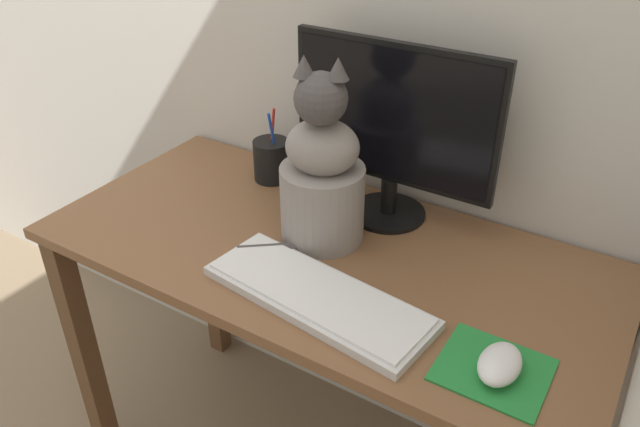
{
  "coord_description": "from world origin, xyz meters",
  "views": [
    {
      "loc": [
        0.56,
        -0.91,
        1.5
      ],
      "look_at": [
        0.03,
        -0.06,
        0.88
      ],
      "focal_mm": 35.0,
      "sensor_mm": 36.0,
      "label": 1
    }
  ],
  "objects_px": {
    "computer_mouse_right": "(500,364)",
    "cat": "(322,176)",
    "keyboard": "(317,296)",
    "pen_cup": "(272,160)",
    "monitor": "(393,127)"
  },
  "relations": [
    {
      "from": "computer_mouse_right",
      "to": "cat",
      "type": "height_order",
      "value": "cat"
    },
    {
      "from": "keyboard",
      "to": "cat",
      "type": "height_order",
      "value": "cat"
    },
    {
      "from": "keyboard",
      "to": "computer_mouse_right",
      "type": "height_order",
      "value": "computer_mouse_right"
    },
    {
      "from": "keyboard",
      "to": "pen_cup",
      "type": "height_order",
      "value": "pen_cup"
    },
    {
      "from": "computer_mouse_right",
      "to": "cat",
      "type": "distance_m",
      "value": 0.5
    },
    {
      "from": "monitor",
      "to": "cat",
      "type": "relative_size",
      "value": 1.15
    },
    {
      "from": "pen_cup",
      "to": "cat",
      "type": "bearing_deg",
      "value": -33.15
    },
    {
      "from": "cat",
      "to": "keyboard",
      "type": "bearing_deg",
      "value": -78.41
    },
    {
      "from": "keyboard",
      "to": "cat",
      "type": "relative_size",
      "value": 1.16
    },
    {
      "from": "monitor",
      "to": "pen_cup",
      "type": "bearing_deg",
      "value": 179.5
    },
    {
      "from": "monitor",
      "to": "cat",
      "type": "distance_m",
      "value": 0.19
    },
    {
      "from": "computer_mouse_right",
      "to": "pen_cup",
      "type": "relative_size",
      "value": 0.56
    },
    {
      "from": "keyboard",
      "to": "computer_mouse_right",
      "type": "distance_m",
      "value": 0.34
    },
    {
      "from": "computer_mouse_right",
      "to": "pen_cup",
      "type": "xyz_separation_m",
      "value": [
        -0.69,
        0.34,
        0.03
      ]
    },
    {
      "from": "computer_mouse_right",
      "to": "cat",
      "type": "relative_size",
      "value": 0.26
    }
  ]
}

